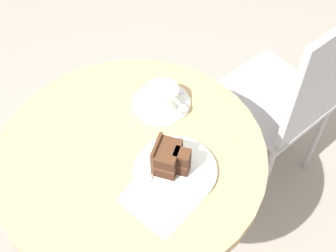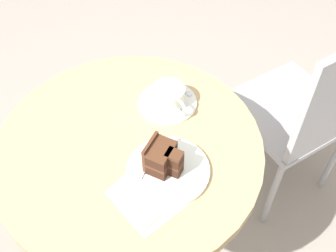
{
  "view_description": "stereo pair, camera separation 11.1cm",
  "coord_description": "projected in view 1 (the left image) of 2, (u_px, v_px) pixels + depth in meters",
  "views": [
    {
      "loc": [
        0.54,
        -0.41,
        1.58
      ],
      "look_at": [
        0.04,
        0.1,
        0.72
      ],
      "focal_mm": 45.0,
      "sensor_mm": 36.0,
      "label": 1
    },
    {
      "loc": [
        0.61,
        -0.33,
        1.58
      ],
      "look_at": [
        0.04,
        0.1,
        0.72
      ],
      "focal_mm": 45.0,
      "sensor_mm": 36.0,
      "label": 2
    }
  ],
  "objects": [
    {
      "name": "cake_plate",
      "position": [
        175.0,
        170.0,
        1.07
      ],
      "size": [
        0.21,
        0.21,
        0.01
      ],
      "color": "silver",
      "rests_on": "cafe_table"
    },
    {
      "name": "cake_slice",
      "position": [
        169.0,
        158.0,
        1.04
      ],
      "size": [
        0.1,
        0.09,
        0.08
      ],
      "rotation": [
        0.0,
        0.0,
        0.47
      ],
      "color": "#381E14",
      "rests_on": "cake_plate"
    },
    {
      "name": "teaspoon",
      "position": [
        172.0,
        90.0,
        1.24
      ],
      "size": [
        0.09,
        0.06,
        0.0
      ],
      "rotation": [
        0.0,
        0.0,
        0.57
      ],
      "color": "silver",
      "rests_on": "saucer"
    },
    {
      "name": "napkin",
      "position": [
        160.0,
        196.0,
        1.02
      ],
      "size": [
        0.19,
        0.17,
        0.0
      ],
      "rotation": [
        0.0,
        0.0,
        3.2
      ],
      "color": "beige",
      "rests_on": "cafe_table"
    },
    {
      "name": "cafe_table",
      "position": [
        133.0,
        174.0,
        1.2
      ],
      "size": [
        0.73,
        0.73,
        0.68
      ],
      "color": "tan",
      "rests_on": "ground"
    },
    {
      "name": "cafe_chair",
      "position": [
        294.0,
        95.0,
        1.48
      ],
      "size": [
        0.41,
        0.41,
        0.87
      ],
      "rotation": [
        0.0,
        0.0,
        4.62
      ],
      "color": "#9E9EA3",
      "rests_on": "ground"
    },
    {
      "name": "saucer",
      "position": [
        161.0,
        103.0,
        1.22
      ],
      "size": [
        0.17,
        0.17,
        0.01
      ],
      "color": "silver",
      "rests_on": "cafe_table"
    },
    {
      "name": "coffee_cup",
      "position": [
        163.0,
        96.0,
        1.19
      ],
      "size": [
        0.13,
        0.09,
        0.06
      ],
      "color": "silver",
      "rests_on": "saucer"
    },
    {
      "name": "fork",
      "position": [
        158.0,
        153.0,
        1.09
      ],
      "size": [
        0.09,
        0.13,
        0.0
      ],
      "rotation": [
        0.0,
        0.0,
        2.12
      ],
      "color": "silver",
      "rests_on": "cake_plate"
    }
  ]
}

